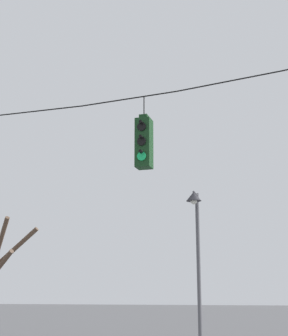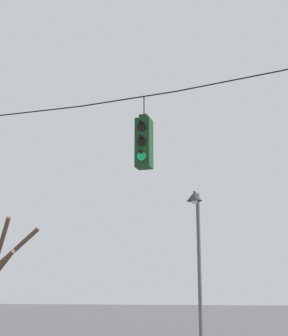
{
  "view_description": "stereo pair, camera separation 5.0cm",
  "coord_description": "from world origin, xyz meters",
  "views": [
    {
      "loc": [
        5.9,
        -10.11,
        1.92
      ],
      "look_at": [
        2.7,
        0.45,
        4.66
      ],
      "focal_mm": 55.0,
      "sensor_mm": 36.0,
      "label": 1
    },
    {
      "loc": [
        5.95,
        -10.09,
        1.92
      ],
      "look_at": [
        2.7,
        0.45,
        4.66
      ],
      "focal_mm": 55.0,
      "sensor_mm": 36.0,
      "label": 2
    }
  ],
  "objects": [
    {
      "name": "street_lamp",
      "position": [
        2.84,
        5.55,
        3.73
      ],
      "size": [
        0.47,
        0.81,
        5.09
      ],
      "color": "#515156",
      "rests_on": "ground_plane"
    },
    {
      "name": "traffic_light_over_intersection",
      "position": [
        2.7,
        0.45,
        5.24
      ],
      "size": [
        0.34,
        0.58,
        1.68
      ],
      "color": "#143819"
    },
    {
      "name": "span_wire",
      "position": [
        0.0,
        0.45,
        6.48
      ],
      "size": [
        16.21,
        0.03,
        0.61
      ],
      "color": "black"
    }
  ]
}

